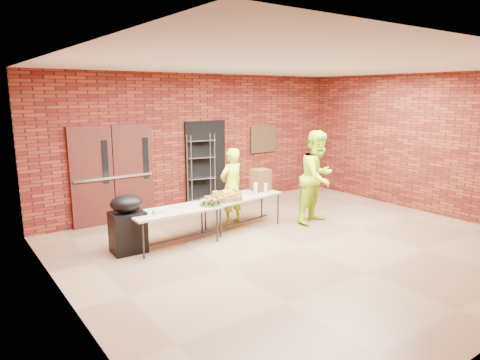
% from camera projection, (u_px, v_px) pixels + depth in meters
% --- Properties ---
extents(room, '(8.08, 7.08, 3.28)m').
position_uv_depth(room, '(304.00, 160.00, 7.48)').
color(room, brown).
rests_on(room, ground).
extents(double_doors, '(1.78, 0.12, 2.10)m').
position_uv_depth(double_doors, '(114.00, 175.00, 9.04)').
color(double_doors, '#421812').
rests_on(double_doors, room).
extents(dark_doorway, '(1.10, 0.06, 2.10)m').
position_uv_depth(dark_doorway, '(206.00, 164.00, 10.38)').
color(dark_doorway, black).
rests_on(dark_doorway, room).
extents(bronze_plaque, '(0.85, 0.04, 0.70)m').
position_uv_depth(bronze_plaque, '(264.00, 139.00, 11.31)').
color(bronze_plaque, '#3C2918').
rests_on(bronze_plaque, room).
extents(wire_rack, '(0.69, 0.36, 1.80)m').
position_uv_depth(wire_rack, '(201.00, 172.00, 10.18)').
color(wire_rack, '#B2B3B9').
rests_on(wire_rack, room).
extents(table_left, '(1.66, 0.70, 0.68)m').
position_uv_depth(table_left, '(175.00, 213.00, 7.72)').
color(table_left, tan).
rests_on(table_left, room).
extents(table_right, '(1.73, 0.90, 0.68)m').
position_uv_depth(table_right, '(243.00, 198.00, 8.81)').
color(table_right, tan).
rests_on(table_right, room).
extents(basket_bananas, '(0.42, 0.33, 0.13)m').
position_uv_depth(basket_bananas, '(217.00, 199.00, 8.30)').
color(basket_bananas, '#A27741').
rests_on(basket_bananas, table_right).
extents(basket_oranges, '(0.43, 0.34, 0.13)m').
position_uv_depth(basket_oranges, '(229.00, 194.00, 8.70)').
color(basket_oranges, '#A27741').
rests_on(basket_oranges, table_right).
extents(basket_apples, '(0.41, 0.32, 0.13)m').
position_uv_depth(basket_apples, '(229.00, 198.00, 8.33)').
color(basket_apples, '#A27741').
rests_on(basket_apples, table_right).
extents(muffin_tray, '(0.42, 0.42, 0.10)m').
position_uv_depth(muffin_tray, '(211.00, 202.00, 8.03)').
color(muffin_tray, '#185215').
rests_on(muffin_tray, table_left).
extents(napkin_box, '(0.19, 0.13, 0.06)m').
position_uv_depth(napkin_box, '(159.00, 212.00, 7.47)').
color(napkin_box, silver).
rests_on(napkin_box, table_left).
extents(coffee_dispenser, '(0.35, 0.32, 0.46)m').
position_uv_depth(coffee_dispenser, '(261.00, 180.00, 9.20)').
color(coffee_dispenser, brown).
rests_on(coffee_dispenser, table_right).
extents(cup_stack_front, '(0.08, 0.08, 0.24)m').
position_uv_depth(cup_stack_front, '(255.00, 190.00, 8.79)').
color(cup_stack_front, silver).
rests_on(cup_stack_front, table_right).
extents(cup_stack_mid, '(0.07, 0.07, 0.22)m').
position_uv_depth(cup_stack_mid, '(266.00, 189.00, 8.93)').
color(cup_stack_mid, silver).
rests_on(cup_stack_mid, table_right).
extents(cup_stack_back, '(0.08, 0.08, 0.23)m').
position_uv_depth(cup_stack_back, '(256.00, 188.00, 8.94)').
color(cup_stack_back, silver).
rests_on(cup_stack_back, table_right).
extents(covered_grill, '(0.59, 0.50, 1.04)m').
position_uv_depth(covered_grill, '(128.00, 223.00, 7.43)').
color(covered_grill, black).
rests_on(covered_grill, room).
extents(volunteer_woman, '(0.65, 0.49, 1.62)m').
position_uv_depth(volunteer_woman, '(231.00, 186.00, 9.03)').
color(volunteer_woman, '#B2E319').
rests_on(volunteer_woman, room).
extents(volunteer_man, '(1.09, 0.92, 1.98)m').
position_uv_depth(volunteer_man, '(318.00, 177.00, 9.11)').
color(volunteer_man, '#B2E319').
rests_on(volunteer_man, room).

